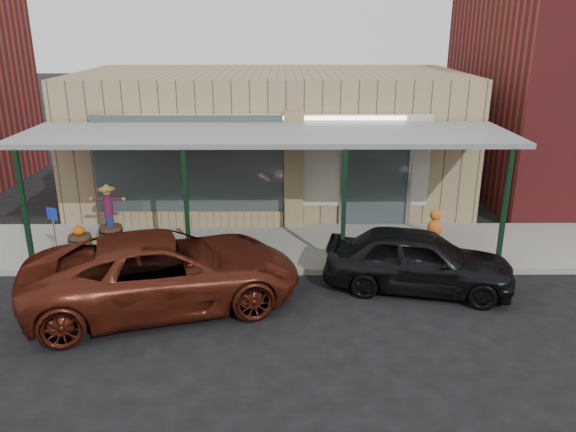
{
  "coord_description": "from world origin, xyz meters",
  "views": [
    {
      "loc": [
        0.43,
        -10.05,
        5.6
      ],
      "look_at": [
        0.52,
        2.6,
        1.27
      ],
      "focal_mm": 35.0,
      "sensor_mm": 36.0,
      "label": 1
    }
  ],
  "objects_px": {
    "handicap_sign": "(54,228)",
    "parked_sedan": "(418,259)",
    "barrel_pumpkin": "(80,240)",
    "car_maroon": "(165,271)",
    "barrel_scarecrow": "(110,222)"
  },
  "relations": [
    {
      "from": "barrel_pumpkin",
      "to": "parked_sedan",
      "type": "xyz_separation_m",
      "value": [
        8.18,
        -2.04,
        0.31
      ]
    },
    {
      "from": "barrel_pumpkin",
      "to": "parked_sedan",
      "type": "relative_size",
      "value": 0.17
    },
    {
      "from": "barrel_scarecrow",
      "to": "car_maroon",
      "type": "distance_m",
      "value": 3.97
    },
    {
      "from": "barrel_scarecrow",
      "to": "car_maroon",
      "type": "relative_size",
      "value": 0.28
    },
    {
      "from": "handicap_sign",
      "to": "parked_sedan",
      "type": "relative_size",
      "value": 0.32
    },
    {
      "from": "barrel_scarecrow",
      "to": "handicap_sign",
      "type": "bearing_deg",
      "value": -118.67
    },
    {
      "from": "barrel_scarecrow",
      "to": "handicap_sign",
      "type": "distance_m",
      "value": 1.76
    },
    {
      "from": "parked_sedan",
      "to": "car_maroon",
      "type": "height_order",
      "value": "parked_sedan"
    },
    {
      "from": "handicap_sign",
      "to": "parked_sedan",
      "type": "xyz_separation_m",
      "value": [
        8.39,
        -1.1,
        -0.36
      ]
    },
    {
      "from": "parked_sedan",
      "to": "barrel_pumpkin",
      "type": "bearing_deg",
      "value": 88.65
    },
    {
      "from": "barrel_scarecrow",
      "to": "car_maroon",
      "type": "bearing_deg",
      "value": -57.21
    },
    {
      "from": "parked_sedan",
      "to": "car_maroon",
      "type": "distance_m",
      "value": 5.48
    },
    {
      "from": "barrel_pumpkin",
      "to": "handicap_sign",
      "type": "xyz_separation_m",
      "value": [
        -0.21,
        -0.94,
        0.67
      ]
    },
    {
      "from": "barrel_scarecrow",
      "to": "car_maroon",
      "type": "height_order",
      "value": "barrel_scarecrow"
    },
    {
      "from": "barrel_pumpkin",
      "to": "handicap_sign",
      "type": "distance_m",
      "value": 1.17
    }
  ]
}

